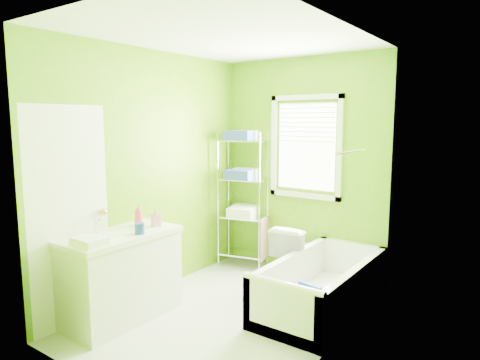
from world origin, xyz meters
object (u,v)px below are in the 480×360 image
Objects in this scene: vanity at (121,273)px; wire_shelf_unit at (244,184)px; toilet at (296,254)px; bathtub at (321,293)px.

wire_shelf_unit is at bearing 87.81° from vanity.
toilet is 1.97m from vanity.
bathtub is 0.95× the size of wire_shelf_unit.
bathtub is 1.76m from wire_shelf_unit.
bathtub is at bearing 133.75° from toilet.
vanity reaches higher than toilet.
toilet is at bearing -11.19° from wire_shelf_unit.
vanity reaches higher than bathtub.
toilet is 0.40× the size of wire_shelf_unit.
bathtub is 2.35× the size of toilet.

